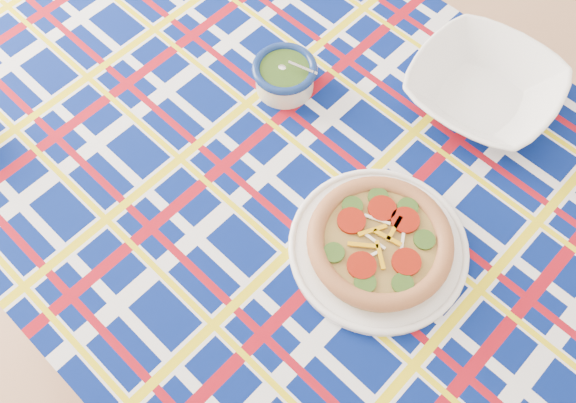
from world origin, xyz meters
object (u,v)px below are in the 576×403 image
at_px(pesto_bowl, 285,74).
at_px(serving_bowl, 484,89).
at_px(main_focaccia_plate, 380,242).
at_px(dining_table, 308,202).

distance_m(pesto_bowl, serving_bowl, 0.40).
relative_size(main_focaccia_plate, serving_bowl, 1.13).
bearing_deg(main_focaccia_plate, serving_bowl, 80.66).
distance_m(dining_table, pesto_bowl, 0.26).
height_order(dining_table, serving_bowl, serving_bowl).
bearing_deg(main_focaccia_plate, dining_table, 155.72).
xyz_separation_m(main_focaccia_plate, pesto_bowl, (-0.31, 0.26, 0.01)).
bearing_deg(dining_table, serving_bowl, 72.70).
distance_m(main_focaccia_plate, serving_bowl, 0.41).
bearing_deg(serving_bowl, dining_table, -125.89).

